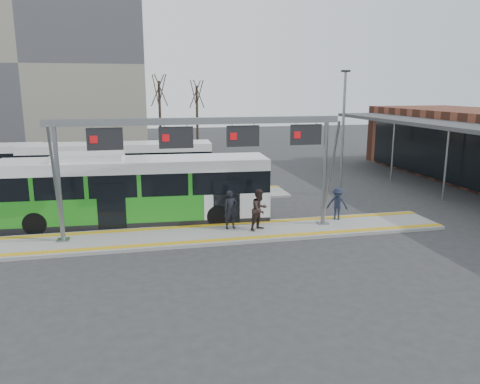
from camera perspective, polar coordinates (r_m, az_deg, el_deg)
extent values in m
plane|color=#2D2D30|center=(21.54, -3.38, -5.34)|extent=(120.00, 120.00, 0.00)
cube|color=gray|center=(21.52, -3.39, -5.15)|extent=(22.00, 3.00, 0.15)
cube|color=gray|center=(29.01, -13.78, -0.83)|extent=(20.00, 3.00, 0.15)
cube|color=gold|center=(22.58, -3.86, -4.07)|extent=(22.00, 0.35, 0.02)
cube|color=gold|center=(20.41, -2.87, -5.88)|extent=(22.00, 0.35, 0.02)
cube|color=gold|center=(30.11, -13.75, -0.18)|extent=(20.00, 0.35, 0.02)
cylinder|color=slate|center=(21.18, -21.25, 0.99)|extent=(0.20, 0.20, 5.05)
cube|color=slate|center=(21.78, -20.73, -5.45)|extent=(0.50, 0.50, 0.06)
cylinder|color=slate|center=(20.50, -21.53, 0.60)|extent=(0.12, 1.46, 4.90)
cylinder|color=slate|center=(22.66, 10.27, 2.35)|extent=(0.20, 0.20, 5.05)
cube|color=slate|center=(23.23, 10.03, -3.71)|extent=(0.50, 0.50, 0.06)
cylinder|color=slate|center=(22.03, 10.97, 2.04)|extent=(0.12, 1.46, 4.90)
cube|color=slate|center=(20.78, -5.08, 8.62)|extent=(13.00, 0.25, 0.30)
cube|color=black|center=(20.70, -16.15, 6.21)|extent=(1.50, 0.12, 0.95)
cube|color=#B80B10|center=(20.66, -17.41, 6.12)|extent=(0.32, 0.02, 0.32)
cube|color=black|center=(20.73, -7.80, 6.60)|extent=(1.50, 0.12, 0.95)
cube|color=#B80B10|center=(20.63, -9.04, 6.53)|extent=(0.32, 0.02, 0.32)
cube|color=black|center=(21.19, 0.36, 6.84)|extent=(1.50, 0.12, 0.95)
cube|color=#B80B10|center=(21.03, -0.80, 6.79)|extent=(0.32, 0.02, 0.32)
cube|color=black|center=(22.05, 8.04, 6.94)|extent=(1.50, 0.12, 0.95)
cube|color=#B80B10|center=(21.83, 6.99, 6.92)|extent=(0.32, 0.02, 0.32)
cube|color=#3F3F42|center=(31.34, 26.69, 7.00)|extent=(4.00, 30.00, 0.25)
cylinder|color=slate|center=(30.53, 23.81, 3.08)|extent=(0.14, 0.14, 4.30)
cylinder|color=slate|center=(35.49, 18.13, 4.71)|extent=(0.14, 0.14, 4.30)
cube|color=gray|center=(57.33, -24.13, 13.89)|extent=(24.00, 12.00, 18.00)
cube|color=black|center=(24.01, -12.36, -3.25)|extent=(13.09, 3.48, 0.38)
cube|color=#248D1E|center=(23.81, -12.45, -1.38)|extent=(13.09, 3.48, 1.24)
cube|color=black|center=(23.56, -12.58, 1.36)|extent=(13.09, 3.40, 1.08)
cube|color=white|center=(23.42, -12.67, 3.31)|extent=(13.09, 3.48, 0.54)
cube|color=orange|center=(23.94, 3.01, 3.53)|extent=(0.16, 1.93, 0.30)
cube|color=white|center=(23.59, -17.98, 4.13)|extent=(3.34, 2.11, 0.32)
cylinder|color=black|center=(23.46, -23.69, -3.53)|extent=(1.10, 0.38, 1.08)
cylinder|color=black|center=(25.76, -22.38, -2.04)|extent=(1.10, 0.38, 1.08)
cylinder|color=black|center=(22.83, -2.75, -2.88)|extent=(1.10, 0.38, 1.08)
cylinder|color=black|center=(25.19, -3.40, -1.41)|extent=(1.10, 0.38, 1.08)
cube|color=black|center=(32.45, -14.45, 0.72)|extent=(12.38, 3.32, 0.36)
cube|color=#248D1E|center=(32.31, -14.52, 2.05)|extent=(12.38, 3.32, 1.17)
cube|color=black|center=(32.13, -14.63, 3.97)|extent=(12.38, 3.24, 1.02)
cube|color=white|center=(32.03, -14.70, 5.33)|extent=(12.38, 3.32, 0.51)
cylinder|color=black|center=(31.97, -22.33, 0.60)|extent=(1.04, 0.37, 1.02)
cylinder|color=black|center=(34.18, -21.48, 1.39)|extent=(1.04, 0.37, 1.02)
cylinder|color=black|center=(31.12, -7.92, 1.13)|extent=(1.04, 0.37, 1.02)
cylinder|color=black|center=(33.38, -8.02, 1.90)|extent=(1.04, 0.37, 1.02)
cylinder|color=black|center=(35.08, -26.78, 1.12)|extent=(0.96, 0.29, 0.95)
cylinder|color=black|center=(37.11, -25.99, 1.76)|extent=(0.96, 0.29, 0.95)
imported|color=black|center=(21.83, -1.16, -2.18)|extent=(0.72, 0.53, 1.82)
imported|color=#2E221E|center=(21.66, 2.40, -2.15)|extent=(1.19, 1.13, 1.93)
imported|color=#1E2436|center=(23.88, 11.77, -1.41)|extent=(1.20, 1.02, 1.62)
cylinder|color=#382B21|center=(52.17, -9.72, 9.16)|extent=(0.28, 0.28, 7.36)
cylinder|color=#382B21|center=(54.86, -5.25, 9.19)|extent=(0.28, 0.28, 6.87)
cylinder|color=slate|center=(29.74, 12.42, 6.85)|extent=(0.16, 0.16, 7.61)
cube|color=black|center=(29.62, 12.77, 14.19)|extent=(0.50, 0.25, 0.12)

